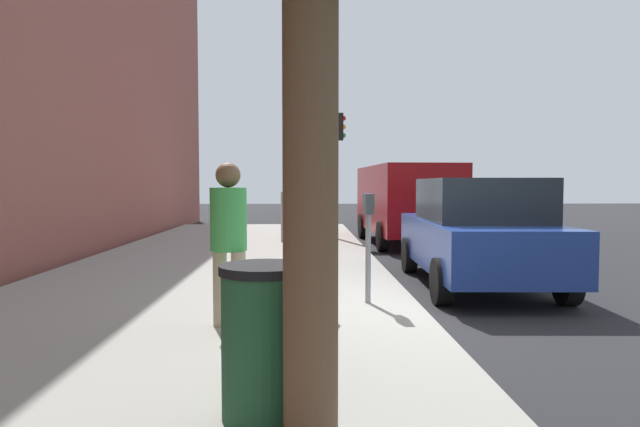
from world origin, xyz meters
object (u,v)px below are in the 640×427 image
object	(u,v)px
traffic_signal	(336,152)
trash_bin	(265,341)
parked_sedan_near	(477,232)
parking_meter	(368,224)
pedestrian_at_meter	(295,228)
parked_van_far	(405,199)
pedestrian_bystander	(229,232)

from	to	relation	value
traffic_signal	trash_bin	world-z (taller)	traffic_signal
parked_sedan_near	parking_meter	bearing A→B (deg)	133.00
parked_sedan_near	traffic_signal	distance (m)	7.30
traffic_signal	parked_sedan_near	bearing A→B (deg)	-164.35
pedestrian_at_meter	parked_van_far	bearing A→B (deg)	79.40
parked_van_far	trash_bin	bearing A→B (deg)	165.38
parking_meter	parked_sedan_near	world-z (taller)	parked_sedan_near
pedestrian_bystander	traffic_signal	xyz separation A→B (m)	(9.96, -1.70, 1.39)
pedestrian_at_meter	parked_sedan_near	size ratio (longest dim) A/B	0.38
pedestrian_bystander	traffic_signal	world-z (taller)	traffic_signal
parking_meter	pedestrian_bystander	bearing A→B (deg)	127.88
parked_van_far	traffic_signal	size ratio (longest dim) A/B	1.46
parking_meter	pedestrian_bystander	xyz separation A→B (m)	(-1.26, 1.61, 0.02)
parking_meter	pedestrian_bystander	world-z (taller)	pedestrian_bystander
pedestrian_bystander	trash_bin	bearing A→B (deg)	-114.56
pedestrian_bystander	traffic_signal	size ratio (longest dim) A/B	0.49
parking_meter	pedestrian_at_meter	bearing A→B (deg)	95.49
parked_sedan_near	traffic_signal	xyz separation A→B (m)	(6.84, 1.92, 1.68)
parking_meter	parked_sedan_near	size ratio (longest dim) A/B	0.32
parked_van_far	pedestrian_at_meter	bearing A→B (deg)	160.78
pedestrian_bystander	traffic_signal	bearing A→B (deg)	42.32
pedestrian_at_meter	traffic_signal	size ratio (longest dim) A/B	0.47
parking_meter	trash_bin	world-z (taller)	parking_meter
traffic_signal	trash_bin	size ratio (longest dim) A/B	3.56
traffic_signal	trash_bin	bearing A→B (deg)	174.53
parked_van_far	parked_sedan_near	bearing A→B (deg)	179.98
parking_meter	parked_van_far	xyz separation A→B (m)	(8.33, -2.00, 0.09)
parking_meter	parked_van_far	bearing A→B (deg)	-13.52
parking_meter	parked_van_far	distance (m)	8.57
pedestrian_bystander	parked_sedan_near	size ratio (longest dim) A/B	0.39
parked_sedan_near	pedestrian_at_meter	bearing A→B (deg)	123.69
pedestrian_at_meter	parked_sedan_near	xyz separation A→B (m)	(1.96, -2.94, -0.23)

